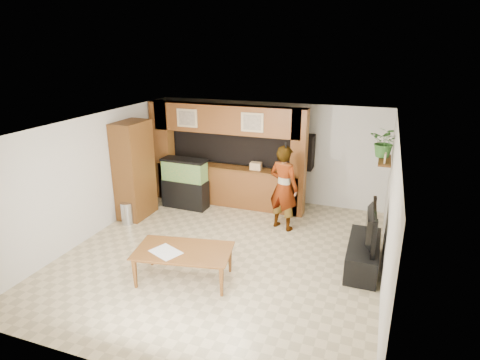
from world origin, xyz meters
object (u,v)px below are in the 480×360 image
at_px(aquarium, 185,184).
at_px(television, 366,225).
at_px(pantry_cabinet, 134,170).
at_px(person, 284,188).
at_px(dining_table, 184,266).

bearing_deg(aquarium, television, -16.74).
bearing_deg(pantry_cabinet, person, 8.10).
height_order(aquarium, person, person).
bearing_deg(television, person, 54.94).
height_order(pantry_cabinet, aquarium, pantry_cabinet).
xyz_separation_m(aquarium, television, (4.48, -1.52, 0.24)).
xyz_separation_m(aquarium, person, (2.64, -0.38, 0.35)).
distance_m(aquarium, person, 2.69).
bearing_deg(dining_table, person, 56.94).
xyz_separation_m(pantry_cabinet, dining_table, (2.40, -2.19, -0.86)).
bearing_deg(person, aquarium, 11.15).
relative_size(television, person, 0.64).
height_order(person, dining_table, person).
height_order(aquarium, dining_table, aquarium).
bearing_deg(television, pantry_cabinet, 80.08).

